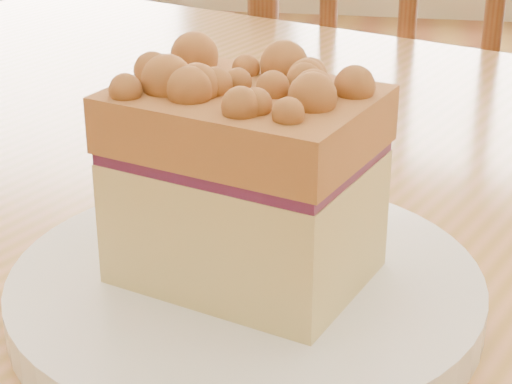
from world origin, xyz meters
TOP-DOWN VIEW (x-y plane):
  - cafe_table_main at (0.02, 0.07)m, footprint 1.57×1.33m
  - cafe_chair_main at (0.11, 0.74)m, footprint 0.56×0.56m
  - plate at (-0.01, -0.04)m, footprint 0.24×0.24m
  - cake_slice at (-0.01, -0.04)m, footprint 0.14×0.12m

SIDE VIEW (x-z plane):
  - cafe_chair_main at x=0.11m, z-range 0.01..1.00m
  - cafe_table_main at x=0.02m, z-range 0.29..1.04m
  - plate at x=-0.01m, z-range 0.75..0.77m
  - cake_slice at x=-0.01m, z-range 0.77..0.88m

